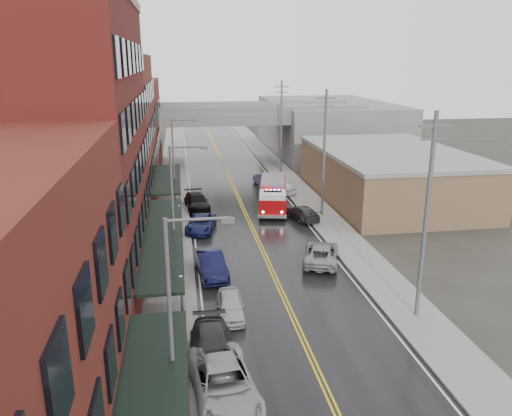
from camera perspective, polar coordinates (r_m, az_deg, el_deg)
road at (r=42.61m, az=0.03°, el=-3.34°), size 11.00×160.00×0.02m
sidewalk_left at (r=42.15m, az=-9.84°, el=-3.73°), size 3.00×160.00×0.15m
sidewalk_right at (r=44.23m, az=9.43°, el=-2.73°), size 3.00×160.00×0.15m
curb_left at (r=42.14m, az=-7.59°, el=-3.63°), size 0.30×160.00×0.15m
curb_right at (r=43.76m, az=7.37°, el=-2.85°), size 0.30×160.00×0.15m
brick_building_b at (r=33.81m, az=-21.00°, el=6.07°), size 9.00×20.00×18.00m
brick_building_c at (r=51.07m, az=-16.92°, el=7.96°), size 9.00×15.00×15.00m
brick_building_far at (r=68.49m, az=-14.90°, el=8.88°), size 9.00×20.00×12.00m
tan_building at (r=55.62m, az=14.94°, el=3.53°), size 14.00×22.00×5.00m
right_far_block at (r=83.83m, az=8.13°, el=9.21°), size 18.00×30.00×8.00m
awning_1 at (r=34.59m, az=-10.52°, el=-3.20°), size 2.60×18.00×3.09m
awning_2 at (r=51.41m, az=-10.08°, el=3.35°), size 2.60×13.00×3.09m
globe_lamp_1 at (r=28.35m, az=-8.54°, el=-9.15°), size 0.44×0.44×3.12m
globe_lamp_2 at (r=41.42m, az=-8.75°, el=-0.77°), size 0.44×0.44×3.12m
street_lamp_0 at (r=19.91m, az=-9.09°, el=-11.64°), size 2.64×0.22×9.00m
street_lamp_1 at (r=34.86m, az=-9.13°, el=0.82°), size 2.64×0.22×9.00m
street_lamp_2 at (r=50.45m, az=-9.14°, el=5.70°), size 2.64×0.22×9.00m
utility_pole_0 at (r=29.16m, az=18.88°, el=-0.72°), size 1.80×0.24×12.00m
utility_pole_1 at (r=47.26m, az=7.80°, el=6.41°), size 1.80×0.24×12.00m
utility_pole_2 at (r=66.46m, az=2.90°, el=9.46°), size 1.80×0.24×12.00m
overpass at (r=72.35m, az=-3.92°, el=9.77°), size 40.00×10.00×7.50m
fire_truck at (r=49.98m, az=1.93°, el=1.59°), size 4.48×8.50×2.98m
parked_car_left_2 at (r=23.37m, az=-3.70°, el=-19.37°), size 3.35×6.19×1.65m
parked_car_left_3 at (r=25.91m, az=-5.09°, el=-15.61°), size 2.22×5.27×1.52m
parked_car_left_4 at (r=29.91m, az=-2.95°, el=-11.04°), size 1.79×4.03×1.35m
parked_car_left_5 at (r=35.21m, az=-5.19°, el=-6.40°), size 2.33×5.20×1.66m
parked_car_left_6 at (r=44.23m, az=-6.32°, el=-1.76°), size 3.21×5.28×1.37m
parked_car_left_7 at (r=50.70m, az=-6.79°, el=0.72°), size 2.71×5.53×1.55m
parked_car_right_0 at (r=37.50m, az=7.46°, el=-5.16°), size 3.98×5.77×1.47m
parked_car_right_1 at (r=47.26m, az=5.25°, el=-0.55°), size 3.06×4.89×1.32m
parked_car_right_2 at (r=56.42m, az=2.87°, el=2.44°), size 3.12×4.82×1.53m
parked_car_right_3 at (r=59.97m, az=0.80°, el=3.29°), size 1.91×4.63×1.49m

